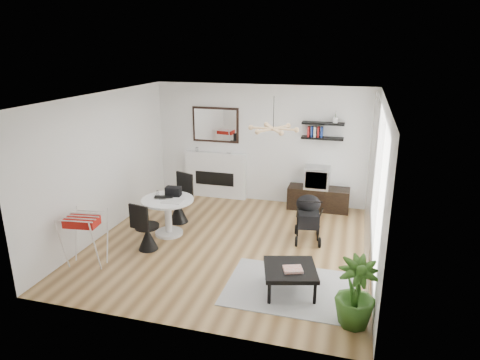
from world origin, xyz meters
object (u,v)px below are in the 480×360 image
(tv_console, at_px, (318,198))
(drying_rack, at_px, (85,239))
(potted_plant, at_px, (356,293))
(crt_tv, at_px, (317,177))
(coffee_table, at_px, (290,270))
(dining_table, at_px, (168,211))
(stroller, at_px, (308,219))
(fireplace, at_px, (215,169))

(tv_console, height_order, drying_rack, drying_rack)
(drying_rack, distance_m, potted_plant, 4.35)
(crt_tv, distance_m, coffee_table, 3.54)
(tv_console, distance_m, coffee_table, 3.52)
(dining_table, xyz_separation_m, potted_plant, (3.53, -1.93, -0.01))
(dining_table, xyz_separation_m, drying_rack, (-0.79, -1.49, -0.01))
(dining_table, distance_m, potted_plant, 4.02)
(stroller, distance_m, potted_plant, 2.61)
(stroller, bearing_deg, coffee_table, -100.03)
(dining_table, bearing_deg, coffee_table, -28.15)
(crt_tv, height_order, coffee_table, crt_tv)
(dining_table, height_order, potted_plant, potted_plant)
(dining_table, relative_size, drying_rack, 1.11)
(fireplace, bearing_deg, crt_tv, -4.06)
(tv_console, distance_m, stroller, 1.63)
(tv_console, relative_size, potted_plant, 1.42)
(drying_rack, xyz_separation_m, potted_plant, (4.33, -0.44, -0.00))
(coffee_table, bearing_deg, fireplace, 123.17)
(fireplace, height_order, dining_table, fireplace)
(crt_tv, distance_m, dining_table, 3.37)
(tv_console, xyz_separation_m, dining_table, (-2.65, -2.13, 0.23))
(crt_tv, height_order, dining_table, crt_tv)
(fireplace, relative_size, drying_rack, 2.39)
(tv_console, xyz_separation_m, potted_plant, (0.88, -4.06, 0.22))
(crt_tv, bearing_deg, potted_plant, -77.11)
(dining_table, distance_m, stroller, 2.67)
(drying_rack, bearing_deg, fireplace, 68.25)
(dining_table, bearing_deg, potted_plant, -28.66)
(drying_rack, height_order, stroller, stroller)
(stroller, height_order, potted_plant, potted_plant)
(stroller, bearing_deg, tv_console, 79.45)
(stroller, height_order, coffee_table, stroller)
(drying_rack, bearing_deg, tv_console, 39.08)
(crt_tv, bearing_deg, fireplace, 175.94)
(fireplace, height_order, drying_rack, fireplace)
(drying_rack, bearing_deg, stroller, 23.08)
(crt_tv, bearing_deg, dining_table, -140.68)
(fireplace, xyz_separation_m, tv_console, (2.47, -0.17, -0.43))
(potted_plant, bearing_deg, stroller, 110.47)
(fireplace, relative_size, stroller, 2.30)
(fireplace, bearing_deg, stroller, -36.27)
(tv_console, relative_size, crt_tv, 2.49)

